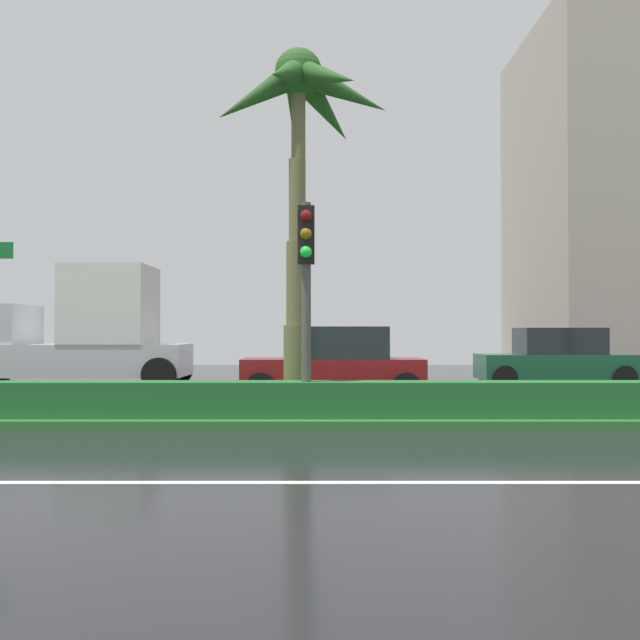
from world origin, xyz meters
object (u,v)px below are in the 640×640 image
Objects in this scene: car_in_traffic_third at (552,359)px; palm_tree_centre_left at (295,114)px; box_truck_lead at (72,334)px; traffic_signal_median_right at (303,269)px; car_in_traffic_second at (331,364)px.

palm_tree_centre_left is at bearing 45.09° from car_in_traffic_third.
palm_tree_centre_left reaches higher than box_truck_lead.
palm_tree_centre_left is at bearing 133.80° from box_truck_lead.
palm_tree_centre_left is 11.32m from car_in_traffic_third.
box_truck_lead is 1.49× the size of car_in_traffic_third.
car_in_traffic_second is (0.59, 5.23, -1.81)m from traffic_signal_median_right.
box_truck_lead is at bearing 128.90° from traffic_signal_median_right.
traffic_signal_median_right is at bearing 51.14° from car_in_traffic_third.
traffic_signal_median_right reaches higher than car_in_traffic_third.
traffic_signal_median_right is 0.56× the size of box_truck_lead.
palm_tree_centre_left is at bearing 78.47° from car_in_traffic_second.
car_in_traffic_third is at bearing -151.53° from car_in_traffic_second.
car_in_traffic_second is (7.26, -3.04, -0.72)m from box_truck_lead.
car_in_traffic_third is (7.03, 8.73, -1.81)m from traffic_signal_median_right.
palm_tree_centre_left is 1.06× the size of box_truck_lead.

